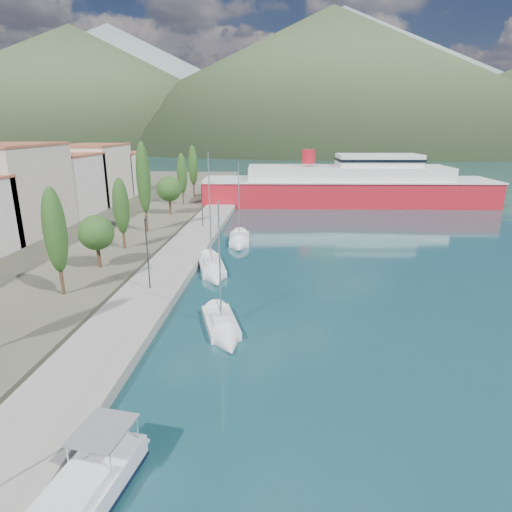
{
  "coord_description": "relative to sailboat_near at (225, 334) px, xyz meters",
  "views": [
    {
      "loc": [
        2.5,
        -20.63,
        14.09
      ],
      "look_at": [
        0.0,
        14.0,
        3.5
      ],
      "focal_mm": 30.0,
      "sensor_mm": 36.0,
      "label": 1
    }
  ],
  "objects": [
    {
      "name": "quay",
      "position": [
        -7.39,
        20.06,
        0.12
      ],
      "size": [
        5.0,
        88.0,
        0.8
      ],
      "primitive_type": "cube",
      "color": "gray",
      "rests_on": "ground"
    },
    {
      "name": "town_buildings",
      "position": [
        -30.39,
        30.97,
        5.29
      ],
      "size": [
        9.2,
        69.2,
        11.3
      ],
      "color": "beige",
      "rests_on": "land_strip"
    },
    {
      "name": "sailboat_mid",
      "position": [
        -2.88,
        12.6,
        0.03
      ],
      "size": [
        4.64,
        9.1,
        12.67
      ],
      "color": "silver",
      "rests_on": "ground"
    },
    {
      "name": "sailboat_far",
      "position": [
        -1.59,
        23.61,
        0.03
      ],
      "size": [
        3.03,
        7.67,
        11.02
      ],
      "color": "silver",
      "rests_on": "ground"
    },
    {
      "name": "tree_row",
      "position": [
        -14.22,
        26.65,
        5.44
      ],
      "size": [
        3.89,
        62.75,
        11.57
      ],
      "color": "#47301E",
      "rests_on": "land_strip"
    },
    {
      "name": "hills_far",
      "position": [
        140.2,
        612.8,
        77.11
      ],
      "size": [
        1480.0,
        900.0,
        180.0
      ],
      "color": "gray",
      "rests_on": "ground"
    },
    {
      "name": "ground",
      "position": [
        1.61,
        114.06,
        -0.28
      ],
      "size": [
        1400.0,
        1400.0,
        0.0
      ],
      "primitive_type": "plane",
      "color": "#174148"
    },
    {
      "name": "lamp_posts",
      "position": [
        -7.39,
        7.42,
        3.8
      ],
      "size": [
        0.15,
        46.17,
        6.06
      ],
      "color": "#2D2D33",
      "rests_on": "quay"
    },
    {
      "name": "ferry",
      "position": [
        15.47,
        54.07,
        2.93
      ],
      "size": [
        53.66,
        14.1,
        10.55
      ],
      "color": "#B31622",
      "rests_on": "ground"
    },
    {
      "name": "sailboat_near",
      "position": [
        0.0,
        0.0,
        0.0
      ],
      "size": [
        4.2,
        7.38,
        10.17
      ],
      "color": "silver",
      "rests_on": "ground"
    },
    {
      "name": "hills_near",
      "position": [
        99.65,
        366.56,
        48.9
      ],
      "size": [
        1010.0,
        520.0,
        115.0
      ],
      "color": "#3B4E2E",
      "rests_on": "ground"
    }
  ]
}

